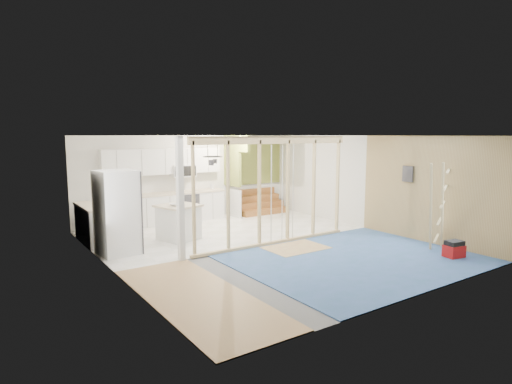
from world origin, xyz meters
TOP-DOWN VIEW (x-y plane):
  - room at (0.00, 0.00)m, footprint 7.01×8.01m
  - floor_overlays at (0.07, 0.06)m, footprint 7.00×8.00m
  - stud_frame at (-0.22, -0.00)m, footprint 4.66×0.14m
  - base_cabinets at (-1.61, 3.36)m, footprint 4.45×2.24m
  - upper_cabinets at (-0.84, 3.82)m, footprint 3.60×0.41m
  - green_partition at (2.04, 3.66)m, footprint 2.25×1.51m
  - pot_rack at (-0.31, 1.89)m, footprint 0.52×0.52m
  - sheathing_panel at (3.48, -2.00)m, footprint 0.02×4.00m
  - electrical_panel at (3.43, -1.40)m, footprint 0.04×0.30m
  - ceiling_light at (1.40, 3.00)m, footprint 0.32×0.32m
  - fridge at (-3.03, 1.24)m, footprint 0.89×0.86m
  - island at (-1.40, 1.70)m, footprint 1.13×1.13m
  - bowl at (-1.54, 1.58)m, footprint 0.31×0.31m
  - soap_bottle_a at (-2.50, 3.64)m, footprint 0.13×0.13m
  - soap_bottle_b at (0.70, 3.82)m, footprint 0.12×0.12m
  - toolbox at (2.82, -3.09)m, footprint 0.44×0.36m
  - ladder at (3.05, -2.51)m, footprint 1.05×0.23m

SIDE VIEW (x-z plane):
  - floor_overlays at x=0.07m, z-range 0.00..0.02m
  - toolbox at x=2.82m, z-range -0.01..0.37m
  - island at x=-1.40m, z-range 0.00..0.89m
  - base_cabinets at x=-1.61m, z-range 0.00..0.93m
  - bowl at x=-1.54m, z-range 0.89..0.96m
  - fridge at x=-3.03m, z-range 0.00..1.86m
  - green_partition at x=2.04m, z-range -0.36..2.24m
  - ladder at x=3.05m, z-range 0.02..2.02m
  - soap_bottle_b at x=0.70m, z-range 0.93..1.13m
  - soap_bottle_a at x=-2.50m, z-range 0.93..1.25m
  - sheathing_panel at x=3.48m, z-range 0.00..2.60m
  - room at x=0.00m, z-range 0.00..2.61m
  - stud_frame at x=-0.22m, z-range 0.28..2.88m
  - electrical_panel at x=3.43m, z-range 1.45..1.85m
  - upper_cabinets at x=-0.84m, z-range 1.39..2.25m
  - pot_rack at x=-0.31m, z-range 1.64..2.36m
  - ceiling_light at x=1.40m, z-range 2.50..2.58m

